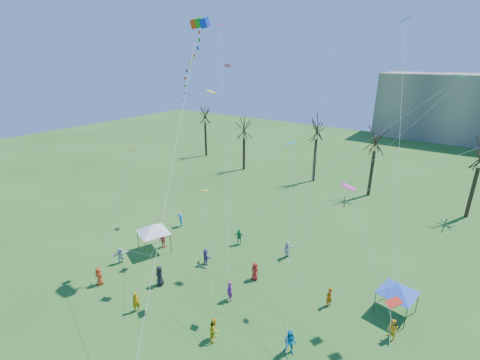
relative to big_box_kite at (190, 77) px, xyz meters
The scene contains 7 objects.
ground 20.63m from the big_box_kite, 53.25° to the right, with size 160.00×160.00×0.00m, color #23601E.
bare_tree_row 29.46m from the big_box_kite, 72.27° to the left, with size 69.78×8.26×10.48m.
big_box_kite is the anchor object (origin of this frame).
canopy_tent_white 15.21m from the big_box_kite, 156.73° to the right, with size 3.62×3.62×2.93m.
canopy_tent_blue 23.07m from the big_box_kite, ahead, with size 3.47×3.47×2.64m.
festival_crowd 17.57m from the big_box_kite, 26.00° to the right, with size 26.75×15.55×1.83m.
small_kites_aloft 10.12m from the big_box_kite, 12.66° to the left, with size 28.04×17.43×35.40m.
Camera 1 is at (12.69, -11.55, 18.43)m, focal length 25.00 mm.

